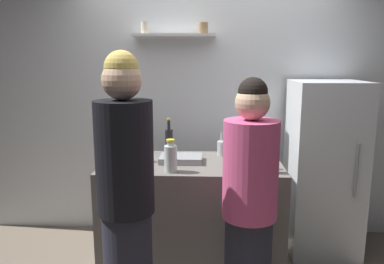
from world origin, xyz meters
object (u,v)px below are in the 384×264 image
(wine_bottle_green_glass, at_px, (250,154))
(water_bottle_plastic, at_px, (171,158))
(person_pink_top, at_px, (249,211))
(wine_bottle_amber_glass, at_px, (273,157))
(wine_bottle_dark_glass, at_px, (169,141))
(wine_bottle_pale_glass, at_px, (130,146))
(refrigerator, at_px, (323,168))
(utensil_holder, at_px, (223,148))
(baking_pan, at_px, (181,159))
(person_blonde, at_px, (126,203))

(wine_bottle_green_glass, distance_m, water_bottle_plastic, 0.60)
(person_pink_top, bearing_deg, wine_bottle_amber_glass, 104.64)
(wine_bottle_dark_glass, bearing_deg, wine_bottle_pale_glass, -138.54)
(refrigerator, xyz_separation_m, water_bottle_plastic, (-1.31, -0.64, 0.25))
(utensil_holder, bearing_deg, refrigerator, 8.14)
(wine_bottle_amber_glass, distance_m, person_pink_top, 0.55)
(refrigerator, distance_m, utensil_holder, 0.94)
(baking_pan, distance_m, wine_bottle_pale_glass, 0.42)
(baking_pan, distance_m, wine_bottle_green_glass, 0.57)
(person_blonde, relative_size, person_pink_top, 1.09)
(refrigerator, height_order, wine_bottle_pale_glass, refrigerator)
(wine_bottle_green_glass, height_order, wine_bottle_amber_glass, wine_bottle_amber_glass)
(wine_bottle_green_glass, relative_size, water_bottle_plastic, 1.30)
(utensil_holder, relative_size, wine_bottle_green_glass, 0.66)
(wine_bottle_pale_glass, distance_m, wine_bottle_green_glass, 0.96)
(baking_pan, xyz_separation_m, wine_bottle_amber_glass, (0.69, -0.27, 0.09))
(wine_bottle_amber_glass, distance_m, person_blonde, 1.12)
(wine_bottle_dark_glass, height_order, person_pink_top, person_pink_top)
(baking_pan, bearing_deg, person_pink_top, -56.47)
(baking_pan, relative_size, wine_bottle_amber_glass, 1.06)
(refrigerator, distance_m, person_pink_top, 1.33)
(person_blonde, bearing_deg, wine_bottle_green_glass, -24.08)
(baking_pan, relative_size, wine_bottle_dark_glass, 1.07)
(baking_pan, bearing_deg, utensil_holder, 33.04)
(wine_bottle_amber_glass, bearing_deg, wine_bottle_dark_glass, 146.99)
(water_bottle_plastic, bearing_deg, person_blonde, -110.58)
(wine_bottle_green_glass, distance_m, person_blonde, 1.06)
(person_pink_top, bearing_deg, person_blonde, -130.76)
(wine_bottle_pale_glass, distance_m, person_pink_top, 1.17)
(utensil_holder, distance_m, wine_bottle_dark_glass, 0.48)
(wine_bottle_amber_glass, bearing_deg, person_pink_top, -115.36)
(wine_bottle_amber_glass, xyz_separation_m, person_blonde, (-0.96, -0.57, -0.14))
(wine_bottle_amber_glass, distance_m, water_bottle_plastic, 0.75)
(utensil_holder, xyz_separation_m, wine_bottle_green_glass, (0.19, -0.39, 0.05))
(wine_bottle_pale_glass, bearing_deg, person_pink_top, -39.07)
(wine_bottle_green_glass, xyz_separation_m, wine_bottle_amber_glass, (0.15, -0.11, 0.00))
(refrigerator, xyz_separation_m, person_blonde, (-1.53, -1.20, 0.12))
(baking_pan, height_order, wine_bottle_green_glass, wine_bottle_green_glass)
(wine_bottle_green_glass, relative_size, person_blonde, 0.18)
(utensil_holder, xyz_separation_m, person_pink_top, (0.13, -0.95, -0.18))
(baking_pan, relative_size, person_pink_top, 0.21)
(wine_bottle_pale_glass, distance_m, person_blonde, 0.87)
(utensil_holder, xyz_separation_m, person_blonde, (-0.62, -1.07, -0.09))
(utensil_holder, xyz_separation_m, wine_bottle_pale_glass, (-0.76, -0.23, 0.06))
(wine_bottle_amber_glass, xyz_separation_m, person_pink_top, (-0.21, -0.45, -0.23))
(person_pink_top, bearing_deg, utensil_holder, 137.73)
(water_bottle_plastic, height_order, person_blonde, person_blonde)
(baking_pan, xyz_separation_m, person_pink_top, (0.48, -0.72, -0.14))
(utensil_holder, height_order, water_bottle_plastic, water_bottle_plastic)
(wine_bottle_pale_glass, xyz_separation_m, person_blonde, (0.15, -0.85, -0.15))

